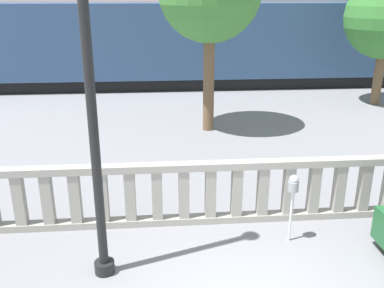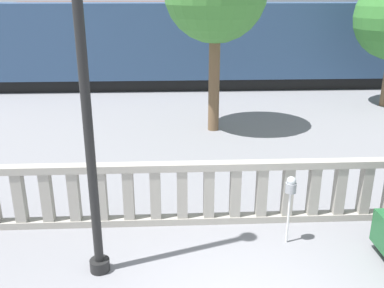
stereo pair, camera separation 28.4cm
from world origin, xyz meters
name	(u,v)px [view 1 (the left image)]	position (x,y,z in m)	size (l,w,h in m)	color
balustrade	(224,192)	(0.00, 2.82, 0.64)	(15.59, 0.24, 1.27)	#9E998E
lamppost	(88,64)	(-2.17, 1.36, 3.38)	(0.32, 0.32, 6.53)	black
parking_meter	(293,188)	(1.10, 2.03, 1.06)	(0.19, 0.19, 1.30)	silver
train_near	(192,44)	(0.46, 15.72, 2.02)	(21.46, 2.69, 4.44)	black
train_far	(162,28)	(-0.78, 25.68, 1.93)	(20.59, 2.83, 4.26)	black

